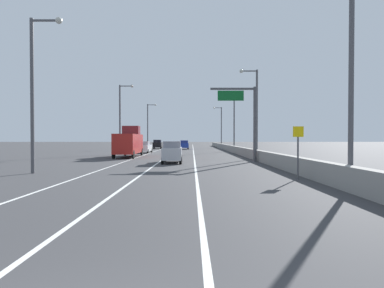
% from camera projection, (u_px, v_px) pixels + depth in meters
% --- Properties ---
extents(ground_plane, '(320.00, 320.00, 0.00)m').
position_uv_depth(ground_plane, '(185.00, 149.00, 66.72)').
color(ground_plane, '#38383A').
extents(lane_stripe_left, '(0.16, 130.00, 0.00)m').
position_uv_depth(lane_stripe_left, '(155.00, 151.00, 57.70)').
color(lane_stripe_left, silver).
rests_on(lane_stripe_left, ground_plane).
extents(lane_stripe_center, '(0.16, 130.00, 0.00)m').
position_uv_depth(lane_stripe_center, '(174.00, 151.00, 57.71)').
color(lane_stripe_center, silver).
rests_on(lane_stripe_center, ground_plane).
extents(lane_stripe_right, '(0.16, 130.00, 0.00)m').
position_uv_depth(lane_stripe_right, '(193.00, 151.00, 57.72)').
color(lane_stripe_right, silver).
rests_on(lane_stripe_right, ground_plane).
extents(jersey_barrier_right, '(0.60, 120.00, 1.10)m').
position_uv_depth(jersey_barrier_right, '(242.00, 151.00, 42.73)').
color(jersey_barrier_right, gray).
rests_on(jersey_barrier_right, ground_plane).
extents(overhead_sign_gantry, '(4.68, 0.36, 7.50)m').
position_uv_depth(overhead_sign_gantry, '(247.00, 115.00, 31.41)').
color(overhead_sign_gantry, '#47474C').
rests_on(overhead_sign_gantry, ground_plane).
extents(speed_advisory_sign, '(0.60, 0.11, 3.00)m').
position_uv_depth(speed_advisory_sign, '(297.00, 148.00, 17.83)').
color(speed_advisory_sign, '#4C4C51').
rests_on(speed_advisory_sign, ground_plane).
extents(lamp_post_right_near, '(2.14, 0.44, 10.30)m').
position_uv_depth(lamp_post_right_near, '(345.00, 62.00, 14.69)').
color(lamp_post_right_near, '#4C4C51').
rests_on(lamp_post_right_near, ground_plane).
extents(lamp_post_right_second, '(2.14, 0.44, 10.30)m').
position_uv_depth(lamp_post_right_second, '(254.00, 107.00, 36.09)').
color(lamp_post_right_second, '#4C4C51').
rests_on(lamp_post_right_second, ground_plane).
extents(lamp_post_right_third, '(2.14, 0.44, 10.30)m').
position_uv_depth(lamp_post_right_third, '(232.00, 119.00, 57.48)').
color(lamp_post_right_third, '#4C4C51').
rests_on(lamp_post_right_third, ground_plane).
extents(lamp_post_right_fourth, '(2.14, 0.44, 10.30)m').
position_uv_depth(lamp_post_right_fourth, '(219.00, 124.00, 78.87)').
color(lamp_post_right_fourth, '#4C4C51').
rests_on(lamp_post_right_fourth, ground_plane).
extents(lamp_post_left_near, '(2.14, 0.44, 10.30)m').
position_uv_depth(lamp_post_left_near, '(35.00, 84.00, 20.65)').
color(lamp_post_left_near, '#4C4C51').
rests_on(lamp_post_left_near, ground_plane).
extents(lamp_post_left_mid, '(2.14, 0.44, 10.30)m').
position_uv_depth(lamp_post_left_mid, '(121.00, 114.00, 46.32)').
color(lamp_post_left_mid, '#4C4C51').
rests_on(lamp_post_left_mid, ground_plane).
extents(lamp_post_left_far, '(2.14, 0.44, 10.30)m').
position_uv_depth(lamp_post_left_far, '(148.00, 123.00, 71.99)').
color(lamp_post_left_far, '#4C4C51').
rests_on(lamp_post_left_far, ground_plane).
extents(car_white_0, '(2.02, 4.47, 1.89)m').
position_uv_depth(car_white_0, '(144.00, 147.00, 50.29)').
color(car_white_0, white).
rests_on(car_white_0, ground_plane).
extents(car_black_1, '(2.10, 4.81, 2.05)m').
position_uv_depth(car_black_1, '(157.00, 144.00, 71.84)').
color(car_black_1, black).
rests_on(car_black_1, ground_plane).
extents(car_silver_2, '(1.91, 4.51, 2.06)m').
position_uv_depth(car_silver_2, '(171.00, 152.00, 29.81)').
color(car_silver_2, '#B7B7BC').
rests_on(car_silver_2, ground_plane).
extents(car_blue_3, '(2.05, 4.56, 1.93)m').
position_uv_depth(car_blue_3, '(183.00, 145.00, 68.76)').
color(car_blue_3, '#1E389E').
rests_on(car_blue_3, ground_plane).
extents(box_truck, '(2.63, 8.47, 3.97)m').
position_uv_depth(box_truck, '(128.00, 143.00, 39.51)').
color(box_truck, '#A51E19').
rests_on(box_truck, ground_plane).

